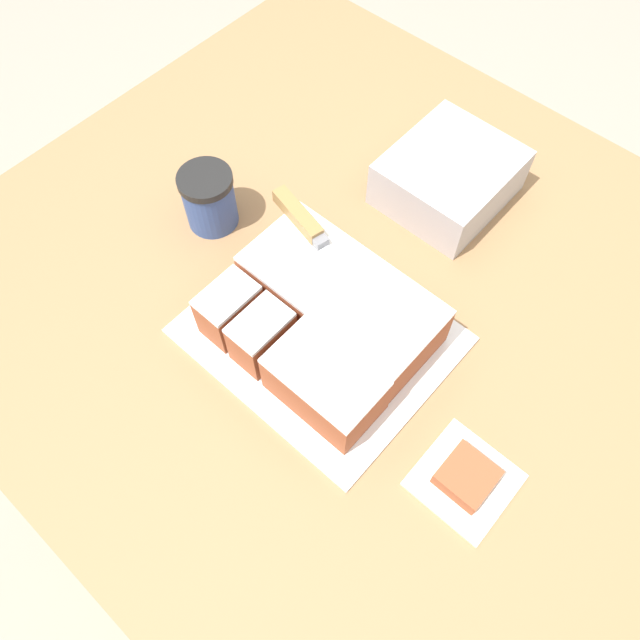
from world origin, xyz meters
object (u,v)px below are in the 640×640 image
at_px(cake_board, 320,335).
at_px(storage_box, 449,178).
at_px(knife, 307,226).
at_px(coffee_cup, 209,199).
at_px(brownie, 467,477).
at_px(cake, 323,320).

xyz_separation_m(cake_board, storage_box, (-0.02, 0.35, 0.04)).
height_order(cake_board, storage_box, storage_box).
bearing_deg(storage_box, knife, -106.25).
height_order(knife, storage_box, knife).
bearing_deg(coffee_cup, brownie, -8.27).
bearing_deg(cake, knife, 141.84).
relative_size(cake, coffee_cup, 2.83).
xyz_separation_m(cake, storage_box, (-0.03, 0.34, -0.00)).
bearing_deg(cake_board, cake, 36.96).
height_order(cake, coffee_cup, coffee_cup).
distance_m(cake_board, cake, 0.05).
relative_size(cake_board, storage_box, 1.78).
bearing_deg(brownie, coffee_cup, 171.73).
bearing_deg(storage_box, brownie, -50.94).
height_order(coffee_cup, brownie, coffee_cup).
bearing_deg(coffee_cup, knife, 11.69).
xyz_separation_m(coffee_cup, brownie, (0.57, -0.08, -0.03)).
bearing_deg(cake_board, knife, 139.88).
xyz_separation_m(knife, coffee_cup, (-0.18, -0.04, -0.05)).
distance_m(cake, knife, 0.14).
height_order(cake_board, knife, knife).
distance_m(cake_board, brownie, 0.29).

